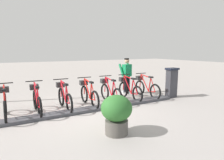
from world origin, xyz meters
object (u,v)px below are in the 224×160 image
(bike_docked_6, at_px, (5,104))
(worker_near_rack, at_px, (127,74))
(bike_docked_5, at_px, (37,100))
(bike_docked_0, at_px, (146,87))
(planter_bush, at_px, (117,112))
(bike_docked_1, at_px, (129,89))
(payment_kiosk, at_px, (172,82))
(bike_docked_3, at_px, (88,94))
(bike_docked_2, at_px, (110,92))
(bike_docked_4, at_px, (64,97))

(bike_docked_6, xyz_separation_m, worker_near_rack, (0.99, -5.06, 0.48))
(bike_docked_5, distance_m, bike_docked_6, 0.90)
(bike_docked_0, height_order, planter_bush, bike_docked_0)
(bike_docked_0, relative_size, bike_docked_1, 1.00)
(bike_docked_6, bearing_deg, planter_bush, -138.68)
(bike_docked_1, bearing_deg, payment_kiosk, -107.35)
(planter_bush, bearing_deg, bike_docked_0, -49.31)
(worker_near_rack, bearing_deg, bike_docked_3, 112.96)
(worker_near_rack, bearing_deg, bike_docked_5, 103.47)
(bike_docked_3, bearing_deg, bike_docked_2, -90.00)
(bike_docked_6, relative_size, planter_bush, 1.77)
(payment_kiosk, bearing_deg, bike_docked_6, 84.85)
(worker_near_rack, height_order, planter_bush, worker_near_rack)
(bike_docked_2, relative_size, bike_docked_6, 1.00)
(bike_docked_4, relative_size, planter_bush, 1.77)
(bike_docked_1, bearing_deg, bike_docked_5, 90.00)
(bike_docked_3, bearing_deg, planter_bush, 171.93)
(payment_kiosk, distance_m, bike_docked_2, 2.80)
(bike_docked_4, height_order, bike_docked_5, same)
(bike_docked_0, bearing_deg, payment_kiosk, -121.66)
(bike_docked_3, xyz_separation_m, bike_docked_4, (0.00, 0.90, 0.00))
(payment_kiosk, xyz_separation_m, bike_docked_6, (0.57, 6.34, -0.24))
(payment_kiosk, relative_size, bike_docked_4, 0.74)
(payment_kiosk, xyz_separation_m, worker_near_rack, (1.57, 1.29, 0.24))
(bike_docked_3, relative_size, bike_docked_5, 1.00)
(payment_kiosk, xyz_separation_m, bike_docked_1, (0.57, 1.83, -0.24))
(bike_docked_0, height_order, bike_docked_2, same)
(bike_docked_4, xyz_separation_m, worker_near_rack, (0.99, -3.25, 0.48))
(bike_docked_3, distance_m, bike_docked_6, 2.71)
(bike_docked_6, height_order, planter_bush, bike_docked_6)
(bike_docked_2, xyz_separation_m, worker_near_rack, (0.99, -1.45, 0.48))
(bike_docked_0, xyz_separation_m, bike_docked_4, (0.00, 3.61, 0.00))
(bike_docked_0, relative_size, bike_docked_4, 1.00)
(bike_docked_3, xyz_separation_m, bike_docked_5, (0.00, 1.81, 0.00))
(payment_kiosk, relative_size, bike_docked_3, 0.74)
(payment_kiosk, height_order, bike_docked_5, payment_kiosk)
(bike_docked_2, height_order, bike_docked_6, same)
(payment_kiosk, height_order, bike_docked_6, payment_kiosk)
(bike_docked_1, xyz_separation_m, bike_docked_4, (0.00, 2.71, 0.00))
(payment_kiosk, bearing_deg, bike_docked_0, 58.34)
(bike_docked_2, bearing_deg, bike_docked_6, 90.00)
(bike_docked_5, relative_size, planter_bush, 1.77)
(payment_kiosk, xyz_separation_m, bike_docked_0, (0.57, 0.93, -0.24))
(bike_docked_6, bearing_deg, bike_docked_1, -90.00)
(payment_kiosk, relative_size, bike_docked_1, 0.74)
(bike_docked_0, bearing_deg, bike_docked_5, 90.00)
(payment_kiosk, bearing_deg, bike_docked_4, 82.82)
(payment_kiosk, distance_m, bike_docked_4, 4.58)
(planter_bush, bearing_deg, bike_docked_3, -8.07)
(bike_docked_4, bearing_deg, bike_docked_5, 90.00)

